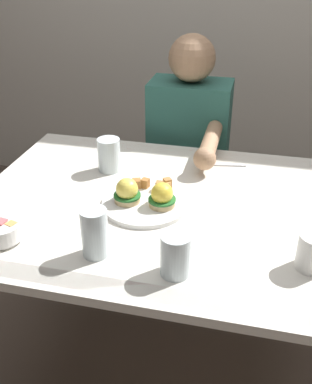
% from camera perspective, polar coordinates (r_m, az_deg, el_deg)
% --- Properties ---
extents(ground_plane, '(6.00, 6.00, 0.00)m').
position_cam_1_polar(ground_plane, '(1.90, 0.60, -20.98)').
color(ground_plane, brown).
extents(dining_table, '(1.20, 0.90, 0.74)m').
position_cam_1_polar(dining_table, '(1.46, 0.73, -5.06)').
color(dining_table, white).
rests_on(dining_table, ground_plane).
extents(eggs_benedict_plate, '(0.27, 0.27, 0.09)m').
position_cam_1_polar(eggs_benedict_plate, '(1.38, -1.38, -0.79)').
color(eggs_benedict_plate, white).
rests_on(eggs_benedict_plate, dining_table).
extents(fruit_bowl, '(0.12, 0.12, 0.06)m').
position_cam_1_polar(fruit_bowl, '(1.30, -19.12, -4.61)').
color(fruit_bowl, white).
rests_on(fruit_bowl, dining_table).
extents(fork, '(0.16, 0.04, 0.00)m').
position_cam_1_polar(fork, '(1.66, 8.33, 3.43)').
color(fork, silver).
rests_on(fork, dining_table).
extents(water_glass_near, '(0.07, 0.07, 0.14)m').
position_cam_1_polar(water_glass_near, '(1.17, -7.77, -5.40)').
color(water_glass_near, silver).
rests_on(water_glass_near, dining_table).
extents(water_glass_far, '(0.08, 0.08, 0.11)m').
position_cam_1_polar(water_glass_far, '(1.10, 2.50, -8.17)').
color(water_glass_far, silver).
rests_on(water_glass_far, dining_table).
extents(water_glass_extra, '(0.08, 0.08, 0.12)m').
position_cam_1_polar(water_glass_extra, '(1.60, -5.96, 4.44)').
color(water_glass_extra, silver).
rests_on(water_glass_extra, dining_table).
extents(diner_person, '(0.34, 0.54, 1.14)m').
position_cam_1_polar(diner_person, '(1.97, 4.10, 5.16)').
color(diner_person, '#33333D').
rests_on(diner_person, ground_plane).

